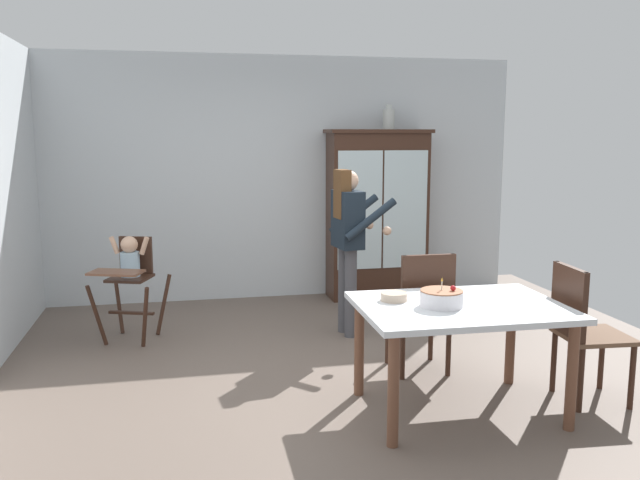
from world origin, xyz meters
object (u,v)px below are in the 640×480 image
at_px(adult_person, 348,231).
at_px(serving_bowl, 394,297).
at_px(high_chair_with_toddler, 130,269).
at_px(dining_table, 460,318).
at_px(dining_chair_far_side, 423,304).
at_px(birthday_cake, 442,298).
at_px(china_cabinet, 377,214).
at_px(ceramic_vase, 389,119).
at_px(dining_chair_right_end, 581,324).

height_order(adult_person, serving_bowl, adult_person).
xyz_separation_m(high_chair_with_toddler, dining_table, (2.24, -2.07, -0.01)).
xyz_separation_m(dining_table, dining_chair_far_side, (0.01, 0.71, -0.09)).
bearing_deg(birthday_cake, adult_person, 94.53).
xyz_separation_m(high_chair_with_toddler, adult_person, (1.95, -0.24, 0.31)).
bearing_deg(adult_person, china_cabinet, -33.69).
height_order(dining_table, dining_chair_far_side, dining_chair_far_side).
xyz_separation_m(ceramic_vase, dining_chair_far_side, (-0.50, -2.47, -1.46)).
xyz_separation_m(ceramic_vase, birthday_cake, (-0.65, -3.20, -1.22)).
height_order(high_chair_with_toddler, dining_table, high_chair_with_toddler).
bearing_deg(birthday_cake, high_chair_with_toddler, 135.10).
relative_size(adult_person, birthday_cake, 5.47).
bearing_deg(china_cabinet, high_chair_with_toddler, -157.17).
relative_size(high_chair_with_toddler, dining_chair_right_end, 0.99).
height_order(high_chair_with_toddler, birthday_cake, high_chair_with_toddler).
relative_size(adult_person, serving_bowl, 8.50).
relative_size(serving_bowl, dining_chair_right_end, 0.19).
relative_size(ceramic_vase, dining_table, 0.20).
bearing_deg(china_cabinet, dining_chair_far_side, -98.69).
height_order(adult_person, dining_chair_right_end, adult_person).
height_order(high_chair_with_toddler, adult_person, adult_person).
relative_size(dining_chair_far_side, dining_chair_right_end, 1.00).
bearing_deg(serving_bowl, dining_chair_right_end, -8.61).
relative_size(china_cabinet, adult_person, 1.24).
bearing_deg(dining_chair_right_end, ceramic_vase, 10.81).
height_order(adult_person, birthday_cake, adult_person).
bearing_deg(ceramic_vase, birthday_cake, -101.54).
bearing_deg(dining_table, dining_chair_right_end, -0.59).
height_order(adult_person, dining_chair_far_side, adult_person).
bearing_deg(high_chair_with_toddler, serving_bowl, -25.94).
height_order(china_cabinet, serving_bowl, china_cabinet).
bearing_deg(dining_chair_right_end, birthday_cake, 94.72).
bearing_deg(birthday_cake, serving_bowl, 140.91).
xyz_separation_m(adult_person, dining_table, (0.29, -1.83, -0.32)).
xyz_separation_m(ceramic_vase, dining_chair_right_end, (0.38, -3.19, -1.46)).
bearing_deg(adult_person, ceramic_vase, -37.54).
xyz_separation_m(birthday_cake, dining_chair_far_side, (0.16, 0.73, -0.24)).
relative_size(ceramic_vase, adult_person, 0.18).
bearing_deg(dining_table, high_chair_with_toddler, 137.30).
height_order(birthday_cake, serving_bowl, birthday_cake).
bearing_deg(adult_person, dining_chair_right_end, -154.23).
bearing_deg(dining_chair_far_side, birthday_cake, 78.17).
bearing_deg(dining_chair_far_side, dining_chair_right_end, 140.75).
bearing_deg(dining_chair_right_end, adult_person, 36.70).
relative_size(high_chair_with_toddler, adult_person, 0.62).
xyz_separation_m(birthday_cake, dining_chair_right_end, (1.03, 0.01, -0.24)).
distance_m(china_cabinet, adult_person, 1.51).
xyz_separation_m(dining_chair_far_side, dining_chair_right_end, (0.88, -0.72, 0.00)).
xyz_separation_m(china_cabinet, dining_chair_far_side, (-0.38, -2.47, -0.40)).
height_order(dining_table, dining_chair_right_end, dining_chair_right_end).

